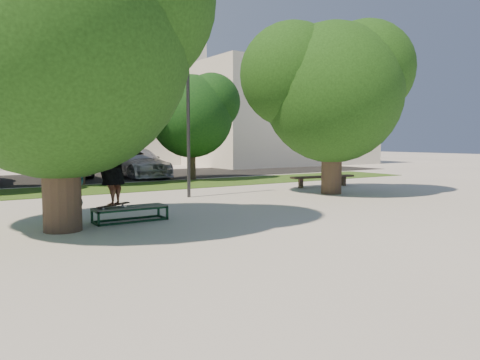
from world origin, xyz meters
TOP-DOWN VIEW (x-y plane):
  - ground at (0.00, 0.00)m, footprint 120.00×120.00m
  - grass_strip at (1.00, 9.50)m, footprint 30.00×4.00m
  - asphalt_strip at (0.00, 16.00)m, footprint 40.00×8.00m
  - tree_left at (-4.29, 1.09)m, footprint 6.96×5.95m
  - tree_right at (5.92, 3.08)m, footprint 6.24×5.33m
  - bg_tree_mid at (-1.08, 12.08)m, footprint 5.76×4.92m
  - bg_tree_right at (4.43, 11.57)m, footprint 5.04×4.31m
  - lamppost at (1.00, 5.00)m, footprint 0.25×0.15m
  - side_building at (18.00, 22.00)m, footprint 15.00×10.00m
  - grind_box at (-2.50, 1.37)m, footprint 1.80×0.60m
  - skater_rig at (-2.93, 1.37)m, footprint 1.99×1.17m
  - bystander at (-3.91, 1.26)m, footprint 0.74×0.64m
  - bench at (7.59, 5.14)m, footprint 3.16×0.77m
  - car_grey at (-0.64, 16.50)m, footprint 2.54×5.21m
  - car_silver_b at (2.70, 14.53)m, footprint 2.52×5.57m

SIDE VIEW (x-z plane):
  - ground at x=0.00m, z-range 0.00..0.00m
  - asphalt_strip at x=0.00m, z-range 0.00..0.01m
  - grass_strip at x=1.00m, z-range 0.00..0.02m
  - grind_box at x=-2.50m, z-range 0.00..0.38m
  - bench at x=7.59m, z-range 0.16..0.64m
  - car_grey at x=-0.64m, z-range 0.00..1.43m
  - car_silver_b at x=2.70m, z-range 0.00..1.58m
  - bystander at x=-3.91m, z-range 0.00..1.71m
  - skater_rig at x=-2.93m, z-range 0.41..2.06m
  - lamppost at x=1.00m, z-range 0.10..6.21m
  - bg_tree_right at x=4.43m, z-range 0.77..6.21m
  - side_building at x=18.00m, z-range 0.00..8.00m
  - bg_tree_mid at x=-1.08m, z-range 0.90..7.14m
  - tree_right at x=5.92m, z-range 0.84..7.35m
  - tree_left at x=-4.29m, z-range 0.86..7.98m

